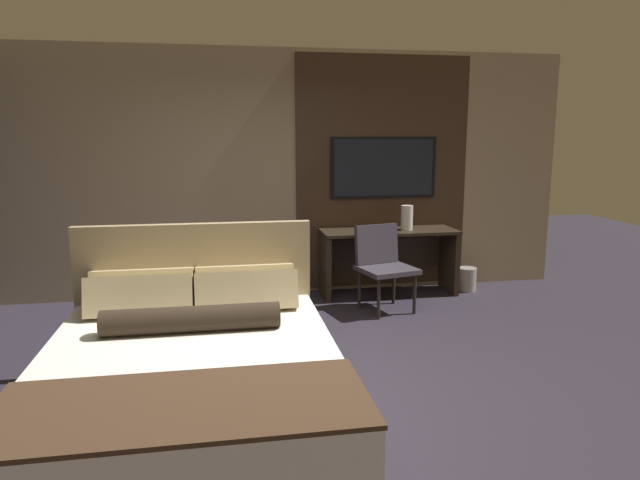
% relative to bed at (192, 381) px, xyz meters
% --- Properties ---
extents(ground_plane, '(16.00, 16.00, 0.00)m').
position_rel_bed_xyz_m(ground_plane, '(0.72, 0.59, -0.35)').
color(ground_plane, '#28232D').
extents(wall_back_tv_panel, '(7.20, 0.09, 2.80)m').
position_rel_bed_xyz_m(wall_back_tv_panel, '(0.89, 3.19, 1.05)').
color(wall_back_tv_panel, tan).
rests_on(wall_back_tv_panel, ground_plane).
extents(bed, '(1.78, 2.24, 1.18)m').
position_rel_bed_xyz_m(bed, '(0.00, 0.00, 0.00)').
color(bed, '#33281E').
rests_on(bed, ground_plane).
extents(desk, '(1.56, 0.55, 0.76)m').
position_rel_bed_xyz_m(desk, '(2.12, 2.88, 0.16)').
color(desk, '#2D2319').
rests_on(desk, ground_plane).
extents(tv, '(1.27, 0.04, 0.71)m').
position_rel_bed_xyz_m(tv, '(2.12, 3.11, 1.11)').
color(tv, black).
extents(desk_chair, '(0.65, 0.65, 0.90)m').
position_rel_bed_xyz_m(desk_chair, '(1.89, 2.31, 0.19)').
color(desk_chair, '#38333D').
rests_on(desk_chair, ground_plane).
extents(vase_tall, '(0.14, 0.14, 0.28)m').
position_rel_bed_xyz_m(vase_tall, '(2.32, 2.82, 0.55)').
color(vase_tall, silver).
rests_on(vase_tall, desk).
extents(waste_bin, '(0.22, 0.22, 0.28)m').
position_rel_bed_xyz_m(waste_bin, '(3.09, 2.82, -0.21)').
color(waste_bin, gray).
rests_on(waste_bin, ground_plane).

